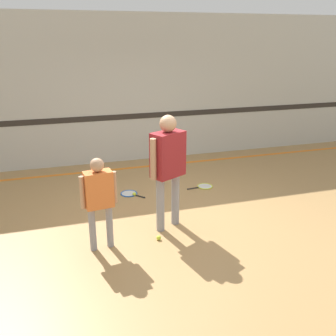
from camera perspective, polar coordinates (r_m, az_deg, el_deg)
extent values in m
plane|color=#A87F4C|center=(5.79, 1.27, -8.41)|extent=(16.00, 16.00, 0.00)
cube|color=beige|center=(8.40, -5.84, 11.72)|extent=(16.00, 0.06, 3.20)
cube|color=#2D2823|center=(8.46, -5.66, 7.83)|extent=(16.00, 0.01, 0.12)
cube|color=orange|center=(8.22, -4.67, 0.13)|extent=(14.40, 0.10, 0.01)
cylinder|color=gray|center=(5.42, -1.17, -5.63)|extent=(0.12, 0.12, 0.81)
cylinder|color=gray|center=(5.62, 1.13, -4.70)|extent=(0.12, 0.12, 0.81)
cube|color=maroon|center=(5.26, 0.00, 2.09)|extent=(0.54, 0.45, 0.64)
sphere|color=tan|center=(5.15, 0.00, 6.78)|extent=(0.24, 0.24, 0.24)
cylinder|color=tan|center=(5.08, -2.26, 1.35)|extent=(0.08, 0.08, 0.58)
cylinder|color=tan|center=(5.45, 2.11, 2.61)|extent=(0.08, 0.08, 0.58)
cylinder|color=gray|center=(5.08, -11.43, -9.14)|extent=(0.09, 0.09, 0.61)
cylinder|color=gray|center=(5.13, -8.90, -8.69)|extent=(0.09, 0.09, 0.61)
cube|color=orange|center=(4.87, -10.53, -3.23)|extent=(0.38, 0.24, 0.48)
sphere|color=tan|center=(4.76, -10.77, 0.45)|extent=(0.18, 0.18, 0.18)
cylinder|color=tan|center=(4.83, -12.94, -3.67)|extent=(0.06, 0.06, 0.43)
cylinder|color=tan|center=(4.92, -8.16, -2.93)|extent=(0.06, 0.06, 0.43)
torus|color=blue|center=(6.85, -5.97, -3.87)|extent=(0.43, 0.43, 0.02)
cylinder|color=silver|center=(6.85, -5.97, -3.87)|extent=(0.26, 0.26, 0.01)
cylinder|color=black|center=(6.71, -4.33, -4.32)|extent=(0.15, 0.17, 0.02)
sphere|color=black|center=(6.66, -3.63, -4.51)|extent=(0.03, 0.03, 0.03)
torus|color=#C6D838|center=(7.17, 5.66, -2.78)|extent=(0.33, 0.33, 0.02)
cylinder|color=silver|center=(7.17, 5.66, -2.78)|extent=(0.25, 0.25, 0.01)
cylinder|color=black|center=(7.06, 3.87, -3.10)|extent=(0.23, 0.05, 0.02)
sphere|color=black|center=(7.01, 3.04, -3.24)|extent=(0.03, 0.03, 0.03)
sphere|color=#CCE038|center=(5.34, -1.44, -10.57)|extent=(0.07, 0.07, 0.07)
sphere|color=#CCE038|center=(6.75, -5.15, -3.98)|extent=(0.07, 0.07, 0.07)
sphere|color=#CCE038|center=(6.53, -8.04, -4.93)|extent=(0.07, 0.07, 0.07)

